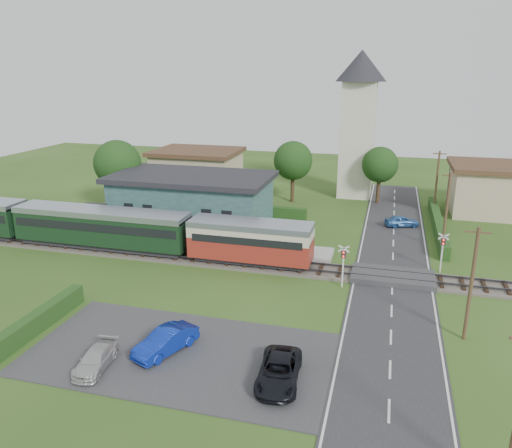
% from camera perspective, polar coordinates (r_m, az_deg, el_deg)
% --- Properties ---
extents(ground, '(120.00, 120.00, 0.00)m').
position_cam_1_polar(ground, '(39.04, 0.41, -5.94)').
color(ground, '#2D4C19').
extents(railway_track, '(76.00, 3.20, 0.49)m').
position_cam_1_polar(railway_track, '(40.79, 1.14, -4.72)').
color(railway_track, '#4C443D').
rests_on(railway_track, ground).
extents(road, '(6.00, 70.00, 0.05)m').
position_cam_1_polar(road, '(37.96, 15.29, -7.26)').
color(road, '#28282B').
rests_on(road, ground).
extents(car_park, '(17.00, 9.00, 0.08)m').
position_cam_1_polar(car_park, '(29.40, -8.72, -14.43)').
color(car_park, '#333335').
rests_on(car_park, ground).
extents(crossing_deck, '(6.20, 3.40, 0.45)m').
position_cam_1_polar(crossing_deck, '(39.72, 15.34, -5.82)').
color(crossing_deck, '#333335').
rests_on(crossing_deck, ground).
extents(platform, '(30.00, 3.00, 0.45)m').
position_cam_1_polar(platform, '(46.78, -9.86, -1.90)').
color(platform, gray).
rests_on(platform, ground).
extents(equipment_hut, '(2.30, 2.30, 2.55)m').
position_cam_1_polar(equipment_hut, '(50.15, -18.27, 0.60)').
color(equipment_hut, beige).
rests_on(equipment_hut, platform).
extents(station_building, '(16.00, 9.00, 5.30)m').
position_cam_1_polar(station_building, '(51.14, -7.29, 2.76)').
color(station_building, '#284949').
rests_on(station_building, ground).
extents(train, '(43.20, 2.90, 3.40)m').
position_cam_1_polar(train, '(47.56, -20.47, 0.03)').
color(train, '#232328').
rests_on(train, ground).
extents(church_tower, '(6.00, 6.00, 17.60)m').
position_cam_1_polar(church_tower, '(63.04, 11.66, 12.24)').
color(church_tower, beige).
rests_on(church_tower, ground).
extents(house_west, '(10.80, 8.80, 5.50)m').
position_cam_1_polar(house_west, '(65.62, -6.72, 6.10)').
color(house_west, tan).
rests_on(house_west, ground).
extents(house_east, '(8.80, 8.80, 5.50)m').
position_cam_1_polar(house_east, '(61.01, 25.16, 3.72)').
color(house_east, tan).
rests_on(house_east, ground).
extents(hedge_carpark, '(0.80, 9.00, 1.20)m').
position_cam_1_polar(hedge_carpark, '(33.76, -23.95, -10.32)').
color(hedge_carpark, '#193814').
rests_on(hedge_carpark, ground).
extents(hedge_roadside, '(0.80, 18.00, 1.20)m').
position_cam_1_polar(hedge_roadside, '(53.05, 20.04, 0.02)').
color(hedge_roadside, '#193814').
rests_on(hedge_roadside, ground).
extents(hedge_station, '(22.00, 0.80, 1.30)m').
position_cam_1_polar(hedge_station, '(55.71, -5.46, 1.86)').
color(hedge_station, '#193814').
rests_on(hedge_station, ground).
extents(tree_a, '(5.20, 5.20, 8.00)m').
position_cam_1_polar(tree_a, '(57.63, -15.55, 6.65)').
color(tree_a, '#332316').
rests_on(tree_a, ground).
extents(tree_b, '(4.60, 4.60, 7.34)m').
position_cam_1_polar(tree_b, '(59.67, 4.25, 7.22)').
color(tree_b, '#332316').
rests_on(tree_b, ground).
extents(tree_c, '(4.20, 4.20, 6.78)m').
position_cam_1_polar(tree_c, '(60.66, 13.98, 6.58)').
color(tree_c, '#332316').
rests_on(tree_c, ground).
extents(utility_pole_b, '(1.40, 0.22, 7.00)m').
position_cam_1_polar(utility_pole_b, '(31.42, 23.40, -6.22)').
color(utility_pole_b, '#473321').
rests_on(utility_pole_b, ground).
extents(utility_pole_c, '(1.40, 0.22, 7.00)m').
position_cam_1_polar(utility_pole_c, '(46.49, 20.94, 1.46)').
color(utility_pole_c, '#473321').
rests_on(utility_pole_c, ground).
extents(utility_pole_d, '(1.40, 0.22, 7.00)m').
position_cam_1_polar(utility_pole_d, '(58.12, 19.94, 4.57)').
color(utility_pole_d, '#473321').
rests_on(utility_pole_d, ground).
extents(crossing_signal_near, '(0.84, 0.28, 3.28)m').
position_cam_1_polar(crossing_signal_near, '(36.86, 9.94, -4.06)').
color(crossing_signal_near, silver).
rests_on(crossing_signal_near, ground).
extents(crossing_signal_far, '(0.84, 0.28, 3.28)m').
position_cam_1_polar(crossing_signal_far, '(41.51, 20.55, -2.48)').
color(crossing_signal_far, silver).
rests_on(crossing_signal_far, ground).
extents(streetlamp_west, '(0.30, 0.30, 5.15)m').
position_cam_1_polar(streetlamp_west, '(64.14, -14.24, 5.65)').
color(streetlamp_west, '#3F3F47').
rests_on(streetlamp_west, ground).
extents(streetlamp_east, '(0.30, 0.30, 5.15)m').
position_cam_1_polar(streetlamp_east, '(63.29, 21.20, 4.86)').
color(streetlamp_east, '#3F3F47').
rests_on(streetlamp_east, ground).
extents(car_on_road, '(3.64, 2.40, 1.15)m').
position_cam_1_polar(car_on_road, '(52.80, 16.33, 0.33)').
color(car_on_road, '#3063A8').
rests_on(car_on_road, road).
extents(car_park_blue, '(2.86, 4.30, 1.34)m').
position_cam_1_polar(car_park_blue, '(29.29, -10.28, -13.03)').
color(car_park_blue, '#0D269E').
rests_on(car_park_blue, car_park).
extents(car_park_silver, '(1.80, 3.67, 1.03)m').
position_cam_1_polar(car_park_silver, '(28.87, -17.85, -14.48)').
color(car_park_silver, '#B8B8B8').
rests_on(car_park_silver, car_park).
extents(car_park_dark, '(2.41, 4.59, 1.23)m').
position_cam_1_polar(car_park_dark, '(26.48, 2.63, -16.46)').
color(car_park_dark, black).
rests_on(car_park_dark, car_park).
extents(pedestrian_near, '(0.74, 0.56, 1.84)m').
position_cam_1_polar(pedestrian_near, '(44.37, -1.88, -1.15)').
color(pedestrian_near, gray).
rests_on(pedestrian_near, platform).
extents(pedestrian_far, '(0.75, 0.87, 1.53)m').
position_cam_1_polar(pedestrian_far, '(48.95, -15.82, -0.22)').
color(pedestrian_far, gray).
rests_on(pedestrian_far, platform).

